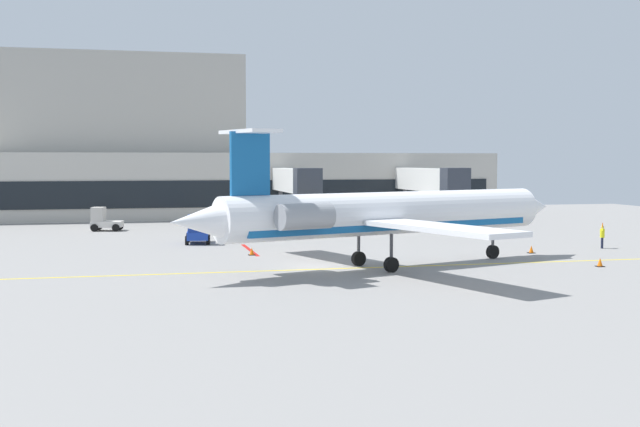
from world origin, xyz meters
name	(u,v)px	position (x,y,z in m)	size (l,w,h in m)	color
ground	(317,268)	(0.00, 0.00, -0.05)	(120.00, 120.00, 0.11)	gray
terminal_building	(168,160)	(-7.13, 46.88, 6.59)	(71.59, 13.28, 18.84)	#B7B2A8
jet_bridge_west	(430,180)	(19.11, 30.76, 4.51)	(2.40, 17.06, 5.88)	silver
jet_bridge_east	(294,181)	(4.70, 31.01, 4.51)	(2.40, 16.56, 5.89)	silver
regional_jet	(383,214)	(3.80, -1.34, 3.33)	(27.29, 23.02, 8.27)	white
baggage_tug	(198,231)	(-6.14, 15.67, 1.04)	(2.21, 3.45, 2.34)	#19389E
pushback_tractor	(310,223)	(4.31, 21.84, 0.99)	(2.59, 3.70, 2.23)	#E5B20C
belt_loader	(104,220)	(-13.83, 29.41, 0.99)	(3.06, 2.40, 2.22)	silver
fuel_tank	(430,211)	(18.51, 28.90, 1.40)	(6.24, 2.89, 2.50)	white
marshaller	(602,236)	(23.23, 5.47, 0.96)	(0.52, 0.75, 1.90)	#191E33
safety_cone_alpha	(252,252)	(-3.06, 7.13, 0.25)	(0.47, 0.47, 0.55)	orange
safety_cone_bravo	(531,250)	(16.53, 3.83, 0.25)	(0.47, 0.47, 0.55)	orange
safety_cone_charlie	(600,263)	(17.18, -3.76, 0.25)	(0.47, 0.47, 0.55)	orange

